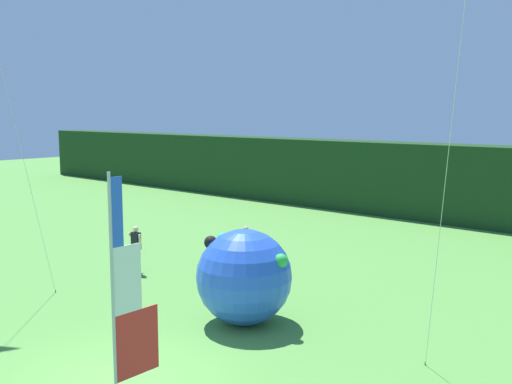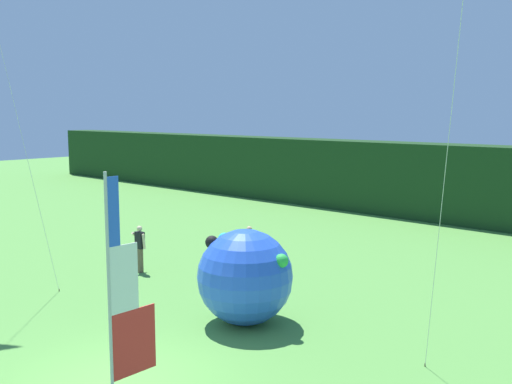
{
  "view_description": "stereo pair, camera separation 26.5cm",
  "coord_description": "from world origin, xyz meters",
  "px_view_note": "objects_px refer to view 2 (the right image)",
  "views": [
    {
      "loc": [
        10.29,
        -7.01,
        5.79
      ],
      "look_at": [
        0.77,
        3.67,
        3.85
      ],
      "focal_mm": 41.32,
      "sensor_mm": 36.0,
      "label": 1
    },
    {
      "loc": [
        10.48,
        -6.84,
        5.79
      ],
      "look_at": [
        0.77,
        3.67,
        3.85
      ],
      "focal_mm": 41.32,
      "sensor_mm": 36.0,
      "label": 2
    }
  ],
  "objects_px": {
    "person_mid_field": "(243,260)",
    "inflatable_balloon": "(245,277)",
    "person_near_banner": "(140,248)",
    "person_far_left": "(249,247)",
    "banner_flag": "(123,304)"
  },
  "relations": [
    {
      "from": "person_mid_field",
      "to": "inflatable_balloon",
      "type": "relative_size",
      "value": 0.65
    },
    {
      "from": "person_near_banner",
      "to": "person_far_left",
      "type": "distance_m",
      "value": 3.97
    },
    {
      "from": "banner_flag",
      "to": "person_near_banner",
      "type": "height_order",
      "value": "banner_flag"
    },
    {
      "from": "person_far_left",
      "to": "inflatable_balloon",
      "type": "distance_m",
      "value": 5.41
    },
    {
      "from": "banner_flag",
      "to": "inflatable_balloon",
      "type": "relative_size",
      "value": 1.8
    },
    {
      "from": "person_near_banner",
      "to": "person_mid_field",
      "type": "distance_m",
      "value": 4.19
    },
    {
      "from": "person_near_banner",
      "to": "banner_flag",
      "type": "bearing_deg",
      "value": -37.62
    },
    {
      "from": "person_mid_field",
      "to": "person_near_banner",
      "type": "bearing_deg",
      "value": -162.81
    },
    {
      "from": "banner_flag",
      "to": "person_far_left",
      "type": "xyz_separation_m",
      "value": [
        -5.56,
        9.26,
        -1.39
      ]
    },
    {
      "from": "banner_flag",
      "to": "person_far_left",
      "type": "distance_m",
      "value": 10.89
    },
    {
      "from": "person_near_banner",
      "to": "person_far_left",
      "type": "xyz_separation_m",
      "value": [
        2.8,
        2.82,
        -0.03
      ]
    },
    {
      "from": "person_far_left",
      "to": "person_mid_field",
      "type": "bearing_deg",
      "value": -52.65
    },
    {
      "from": "person_mid_field",
      "to": "inflatable_balloon",
      "type": "distance_m",
      "value": 3.44
    },
    {
      "from": "person_near_banner",
      "to": "inflatable_balloon",
      "type": "bearing_deg",
      "value": -10.45
    },
    {
      "from": "banner_flag",
      "to": "person_mid_field",
      "type": "relative_size",
      "value": 2.77
    }
  ]
}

